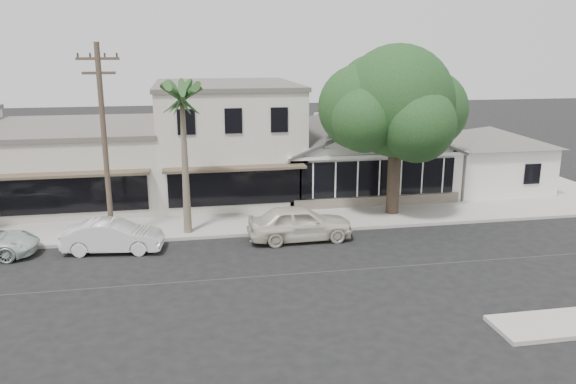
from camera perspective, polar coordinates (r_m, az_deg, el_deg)
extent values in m
plane|color=black|center=(22.89, 4.21, -8.07)|extent=(140.00, 140.00, 0.00)
cube|color=#9E9991|center=(28.65, -15.05, -3.69)|extent=(90.00, 3.50, 0.15)
cube|color=silver|center=(35.31, 7.04, 2.49)|extent=(10.00, 8.00, 3.00)
cube|color=black|center=(31.50, 9.24, 1.42)|extent=(8.80, 0.10, 2.00)
cube|color=#60564C|center=(31.85, 9.13, -1.03)|extent=(9.60, 0.18, 0.70)
cube|color=silver|center=(37.69, 19.50, 2.52)|extent=(6.00, 6.00, 3.00)
cube|color=silver|center=(34.47, -6.23, 5.18)|extent=(8.00, 10.00, 6.50)
cube|color=beige|center=(35.20, -20.96, 2.60)|extent=(10.00, 10.00, 4.20)
cylinder|color=brown|center=(26.23, -18.11, 4.41)|extent=(0.24, 0.24, 9.00)
cube|color=brown|center=(25.89, -18.78, 12.71)|extent=(1.80, 0.12, 0.12)
cube|color=brown|center=(25.90, -18.67, 11.39)|extent=(1.40, 0.12, 0.12)
imported|color=beige|center=(26.21, 1.22, -3.15)|extent=(4.91, 2.05, 1.66)
imported|color=silver|center=(25.93, -17.35, -4.31)|extent=(4.44, 2.01, 1.41)
cylinder|color=#403326|center=(30.31, 10.64, 0.90)|extent=(0.67, 0.67, 3.55)
sphere|color=#153415|center=(29.61, 11.04, 9.07)|extent=(5.78, 5.78, 5.78)
sphere|color=#153415|center=(31.05, 14.01, 8.12)|extent=(4.22, 4.22, 4.22)
sphere|color=#153415|center=(29.47, 7.43, 8.54)|extent=(4.44, 4.44, 4.44)
sphere|color=#153415|center=(28.36, 13.00, 6.71)|extent=(3.78, 3.78, 3.78)
sphere|color=#153415|center=(31.02, 8.70, 10.02)|extent=(4.00, 4.00, 4.00)
sphere|color=#153415|center=(31.49, 12.37, 10.73)|extent=(3.55, 3.55, 3.55)
sphere|color=#153415|center=(28.19, 7.79, 7.35)|extent=(3.33, 3.33, 3.33)
cone|color=#726651|center=(26.67, -10.39, 2.17)|extent=(0.39, 0.39, 6.37)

